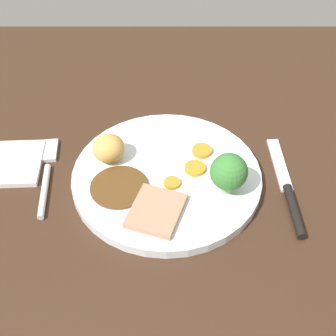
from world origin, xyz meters
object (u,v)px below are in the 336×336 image
(roast_potato_left, at_px, (110,148))
(carrot_coin_side, at_px, (173,183))
(broccoli_floret, at_px, (230,172))
(knife, at_px, (290,193))
(carrot_coin_front, at_px, (203,151))
(folded_napkin, at_px, (5,163))
(dinner_plate, at_px, (168,177))
(fork, at_px, (48,173))
(meat_slice_main, at_px, (158,211))
(carrot_coin_back, at_px, (196,168))

(roast_potato_left, xyz_separation_m, carrot_coin_side, (0.09, -0.05, -0.02))
(broccoli_floret, bearing_deg, knife, 2.59)
(carrot_coin_front, relative_size, broccoli_floret, 0.49)
(folded_napkin, bearing_deg, roast_potato_left, -0.33)
(broccoli_floret, bearing_deg, dinner_plate, 158.76)
(fork, relative_size, folded_napkin, 1.39)
(meat_slice_main, relative_size, fork, 0.47)
(dinner_plate, height_order, knife, dinner_plate)
(dinner_plate, relative_size, roast_potato_left, 5.79)
(knife, bearing_deg, dinner_plate, 78.61)
(dinner_plate, xyz_separation_m, meat_slice_main, (-0.01, -0.07, 0.01))
(roast_potato_left, distance_m, broccoli_floret, 0.17)
(roast_potato_left, bearing_deg, carrot_coin_front, 5.91)
(dinner_plate, distance_m, carrot_coin_side, 0.02)
(carrot_coin_front, bearing_deg, fork, -171.65)
(dinner_plate, xyz_separation_m, folded_napkin, (-0.24, 0.03, -0.00))
(carrot_coin_front, height_order, broccoli_floret, broccoli_floret)
(fork, bearing_deg, roast_potato_left, -82.87)
(meat_slice_main, bearing_deg, dinner_plate, 80.16)
(broccoli_floret, relative_size, fork, 0.38)
(carrot_coin_front, relative_size, fork, 0.19)
(meat_slice_main, height_order, carrot_coin_back, meat_slice_main)
(meat_slice_main, height_order, carrot_coin_side, meat_slice_main)
(carrot_coin_back, bearing_deg, roast_potato_left, 169.63)
(roast_potato_left, xyz_separation_m, broccoli_floret, (0.16, -0.06, 0.01))
(roast_potato_left, xyz_separation_m, carrot_coin_back, (0.12, -0.02, -0.02))
(roast_potato_left, bearing_deg, dinner_plate, -19.50)
(roast_potato_left, bearing_deg, carrot_coin_back, -10.37)
(broccoli_floret, bearing_deg, carrot_coin_front, 111.68)
(carrot_coin_front, xyz_separation_m, carrot_coin_side, (-0.04, -0.06, -0.00))
(roast_potato_left, height_order, knife, roast_potato_left)
(dinner_plate, height_order, roast_potato_left, roast_potato_left)
(dinner_plate, bearing_deg, carrot_coin_side, -70.79)
(fork, relative_size, knife, 0.83)
(carrot_coin_front, bearing_deg, broccoli_floret, -68.32)
(roast_potato_left, xyz_separation_m, carrot_coin_front, (0.13, 0.01, -0.02))
(dinner_plate, height_order, carrot_coin_back, carrot_coin_back)
(carrot_coin_side, bearing_deg, knife, -2.28)
(roast_potato_left, height_order, folded_napkin, roast_potato_left)
(broccoli_floret, height_order, knife, broccoli_floret)
(dinner_plate, distance_m, broccoli_floret, 0.09)
(meat_slice_main, relative_size, carrot_coin_front, 2.56)
(dinner_plate, distance_m, carrot_coin_back, 0.04)
(carrot_coin_side, height_order, fork, carrot_coin_side)
(carrot_coin_front, distance_m, folded_napkin, 0.29)
(carrot_coin_front, height_order, carrot_coin_back, same)
(broccoli_floret, xyz_separation_m, folded_napkin, (-0.32, 0.06, -0.04))
(dinner_plate, height_order, folded_napkin, dinner_plate)
(carrot_coin_side, bearing_deg, carrot_coin_front, 55.48)
(carrot_coin_front, relative_size, carrot_coin_back, 0.99)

